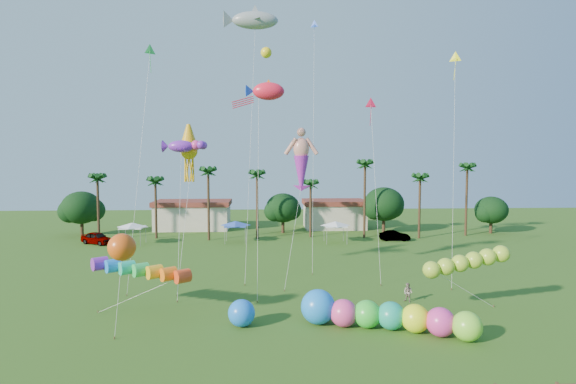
{
  "coord_description": "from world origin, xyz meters",
  "views": [
    {
      "loc": [
        -1.85,
        -25.95,
        11.52
      ],
      "look_at": [
        0.0,
        10.0,
        9.0
      ],
      "focal_mm": 28.0,
      "sensor_mm": 36.0,
      "label": 1
    }
  ],
  "objects_px": {
    "car_a": "(97,238)",
    "spectator_b": "(408,293)",
    "car_b": "(395,236)",
    "caterpillar_inflatable": "(380,315)",
    "blue_ball": "(242,313)"
  },
  "relations": [
    {
      "from": "spectator_b",
      "to": "caterpillar_inflatable",
      "type": "relative_size",
      "value": 0.13
    },
    {
      "from": "car_a",
      "to": "spectator_b",
      "type": "relative_size",
      "value": 3.14
    },
    {
      "from": "spectator_b",
      "to": "caterpillar_inflatable",
      "type": "height_order",
      "value": "caterpillar_inflatable"
    },
    {
      "from": "car_a",
      "to": "blue_ball",
      "type": "xyz_separation_m",
      "value": [
        21.57,
        -32.09,
        0.11
      ]
    },
    {
      "from": "car_a",
      "to": "blue_ball",
      "type": "distance_m",
      "value": 38.67
    },
    {
      "from": "car_b",
      "to": "blue_ball",
      "type": "bearing_deg",
      "value": 154.56
    },
    {
      "from": "caterpillar_inflatable",
      "to": "blue_ball",
      "type": "xyz_separation_m",
      "value": [
        -9.46,
        1.13,
        -0.08
      ]
    },
    {
      "from": "spectator_b",
      "to": "caterpillar_inflatable",
      "type": "xyz_separation_m",
      "value": [
        -3.83,
        -5.87,
        0.25
      ]
    },
    {
      "from": "car_b",
      "to": "blue_ball",
      "type": "distance_m",
      "value": 38.42
    },
    {
      "from": "caterpillar_inflatable",
      "to": "blue_ball",
      "type": "height_order",
      "value": "caterpillar_inflatable"
    },
    {
      "from": "car_a",
      "to": "car_b",
      "type": "relative_size",
      "value": 1.14
    },
    {
      "from": "car_a",
      "to": "car_b",
      "type": "bearing_deg",
      "value": -59.14
    },
    {
      "from": "car_b",
      "to": "spectator_b",
      "type": "bearing_deg",
      "value": 172.34
    },
    {
      "from": "caterpillar_inflatable",
      "to": "car_b",
      "type": "bearing_deg",
      "value": 92.3
    },
    {
      "from": "car_a",
      "to": "caterpillar_inflatable",
      "type": "xyz_separation_m",
      "value": [
        31.04,
        -33.22,
        0.19
      ]
    }
  ]
}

